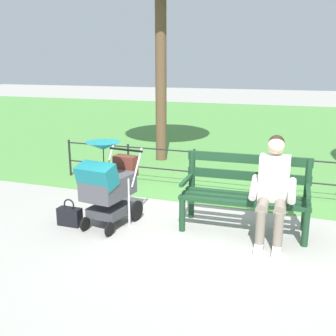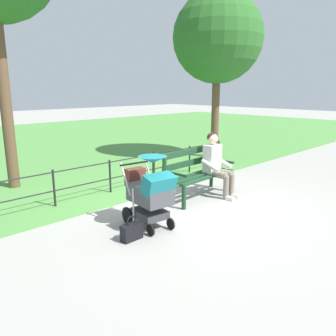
{
  "view_description": "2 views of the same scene",
  "coord_description": "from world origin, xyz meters",
  "px_view_note": "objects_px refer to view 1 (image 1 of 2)",
  "views": [
    {
      "loc": [
        -1.2,
        4.78,
        2.09
      ],
      "look_at": [
        0.53,
        0.01,
        0.76
      ],
      "focal_mm": 42.54,
      "sensor_mm": 36.0,
      "label": 1
    },
    {
      "loc": [
        4.47,
        4.13,
        2.13
      ],
      "look_at": [
        0.49,
        0.06,
        0.78
      ],
      "focal_mm": 35.78,
      "sensor_mm": 36.0,
      "label": 2
    }
  ],
  "objects_px": {
    "park_bench": "(245,190)",
    "handbag": "(70,216)",
    "person_on_bench": "(273,186)",
    "stroller": "(108,183)"
  },
  "relations": [
    {
      "from": "park_bench",
      "to": "handbag",
      "type": "bearing_deg",
      "value": 17.31
    },
    {
      "from": "handbag",
      "to": "park_bench",
      "type": "bearing_deg",
      "value": -162.69
    },
    {
      "from": "person_on_bench",
      "to": "stroller",
      "type": "relative_size",
      "value": 1.11
    },
    {
      "from": "person_on_bench",
      "to": "park_bench",
      "type": "bearing_deg",
      "value": -31.99
    },
    {
      "from": "park_bench",
      "to": "person_on_bench",
      "type": "relative_size",
      "value": 1.27
    },
    {
      "from": "park_bench",
      "to": "stroller",
      "type": "height_order",
      "value": "stroller"
    },
    {
      "from": "stroller",
      "to": "park_bench",
      "type": "bearing_deg",
      "value": -162.82
    },
    {
      "from": "park_bench",
      "to": "stroller",
      "type": "xyz_separation_m",
      "value": [
        1.69,
        0.52,
        0.07
      ]
    },
    {
      "from": "park_bench",
      "to": "stroller",
      "type": "bearing_deg",
      "value": 17.18
    },
    {
      "from": "handbag",
      "to": "person_on_bench",
      "type": "bearing_deg",
      "value": -169.74
    }
  ]
}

